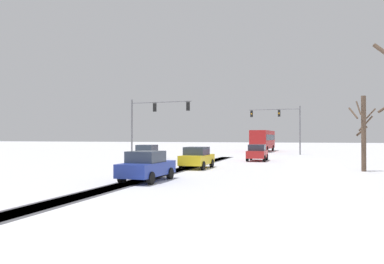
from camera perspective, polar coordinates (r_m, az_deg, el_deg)
name	(u,v)px	position (r m, az deg, el deg)	size (l,w,h in m)	color
wheel_track_left_lane	(177,171)	(25.64, -2.26, -6.06)	(0.95, 38.02, 0.01)	#4C4C51
wheel_track_right_lane	(171,171)	(25.79, -3.18, -6.03)	(1.20, 38.02, 0.01)	#4C4C51
wheel_track_center	(173,171)	(25.75, -2.92, -6.04)	(1.07, 38.02, 0.01)	#4C4C51
sidewalk_kerb_right	(321,178)	(22.55, 19.15, -6.61)	(4.00, 38.02, 0.12)	white
traffic_signal_near_left	(152,115)	(40.50, -6.14, 2.53)	(7.12, 0.73, 6.50)	slate
traffic_signal_far_right	(282,120)	(51.58, 13.57, 1.84)	(6.85, 0.44, 6.50)	slate
car_red_lead	(257,153)	(37.33, 9.97, -3.13)	(1.84, 4.10, 1.62)	red
car_white_second	(147,153)	(35.61, -6.86, -3.25)	(1.93, 4.15, 1.62)	silver
car_yellow_cab_third	(197,158)	(28.06, 0.77, -3.94)	(1.87, 4.12, 1.62)	yellow
car_blue_fourth	(147,166)	(20.13, -6.94, -5.20)	(1.94, 4.16, 1.62)	#233899
bus_oncoming	(263,139)	(61.66, 10.81, -1.08)	(3.03, 11.10, 3.38)	#B21E1E
bare_tree_sidewalk_mid	(363,132)	(28.24, 24.77, 0.06)	(1.67, 1.64, 5.22)	brown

